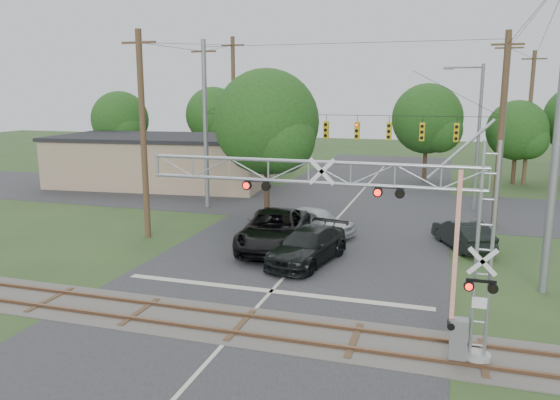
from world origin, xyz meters
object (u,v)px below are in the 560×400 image
(commercial_building, at_px, (163,160))
(pickup_black, at_px, (275,230))
(traffic_signal_span, at_px, (355,129))
(streetlight, at_px, (476,130))
(sedan_silver, at_px, (316,221))
(crossing_gantry, at_px, (374,220))
(car_dark, at_px, (308,246))

(commercial_building, bearing_deg, pickup_black, -51.49)
(traffic_signal_span, bearing_deg, commercial_building, 157.24)
(streetlight, bearing_deg, commercial_building, 173.11)
(streetlight, bearing_deg, pickup_black, -128.10)
(sedan_silver, relative_size, commercial_building, 0.24)
(crossing_gantry, relative_size, pickup_black, 1.58)
(commercial_building, bearing_deg, traffic_signal_span, -28.17)
(car_dark, relative_size, streetlight, 0.57)
(car_dark, distance_m, commercial_building, 25.12)
(crossing_gantry, distance_m, sedan_silver, 14.56)
(crossing_gantry, bearing_deg, sedan_silver, 110.54)
(traffic_signal_span, height_order, streetlight, traffic_signal_span)
(crossing_gantry, bearing_deg, car_dark, 116.88)
(car_dark, distance_m, sedan_silver, 5.23)
(crossing_gantry, relative_size, car_dark, 1.98)
(crossing_gantry, bearing_deg, streetlight, 80.70)
(car_dark, height_order, streetlight, streetlight)
(car_dark, distance_m, streetlight, 17.35)
(pickup_black, relative_size, streetlight, 0.71)
(crossing_gantry, xyz_separation_m, streetlight, (3.74, 22.84, 1.29))
(crossing_gantry, bearing_deg, traffic_signal_span, 101.39)
(sedan_silver, bearing_deg, pickup_black, 172.56)
(commercial_building, bearing_deg, car_dark, -50.72)
(commercial_building, bearing_deg, streetlight, -12.30)
(sedan_silver, height_order, commercial_building, commercial_building)
(crossing_gantry, relative_size, commercial_building, 0.58)
(pickup_black, bearing_deg, car_dark, -46.88)
(crossing_gantry, distance_m, commercial_building, 33.89)
(traffic_signal_span, relative_size, car_dark, 3.45)
(crossing_gantry, height_order, sedan_silver, crossing_gantry)
(car_dark, bearing_deg, commercial_building, 146.58)
(crossing_gantry, relative_size, sedan_silver, 2.37)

